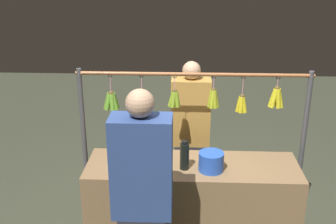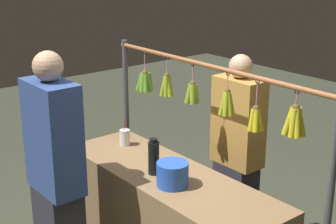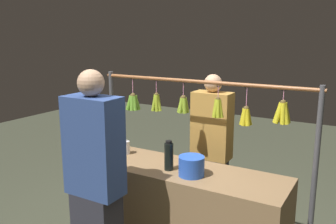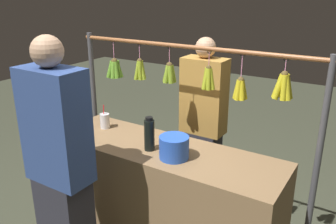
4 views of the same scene
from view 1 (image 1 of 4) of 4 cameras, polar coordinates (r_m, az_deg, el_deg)
name	(u,v)px [view 1 (image 1 of 4)]	position (r m, az deg, el deg)	size (l,w,h in m)	color
market_counter	(192,209)	(3.75, 3.25, -13.14)	(1.79, 0.57, 0.87)	olive
display_rack	(192,117)	(3.73, 3.33, -0.72)	(2.07, 0.13, 1.60)	#4C4C51
water_bottle	(185,156)	(3.41, 2.28, -6.00)	(0.08, 0.08, 0.25)	black
blue_bucket	(211,162)	(3.42, 5.93, -6.78)	(0.21, 0.21, 0.16)	blue
drink_cup	(120,153)	(3.61, -6.61, -5.55)	(0.08, 0.08, 0.20)	silver
vendor_person	(190,140)	(4.18, 3.06, -3.88)	(0.38, 0.21, 1.60)	#2D2D38
customer_person	(143,209)	(3.00, -3.50, -13.10)	(0.41, 0.22, 1.74)	#2D2D38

